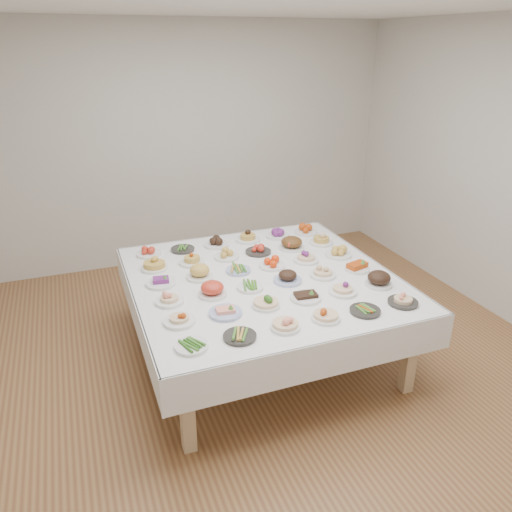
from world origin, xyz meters
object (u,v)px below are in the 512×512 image
object	(u,v)px
dish_18	(161,281)
dish_0	(191,345)
dish_35	(306,229)
display_table	(262,284)

from	to	relation	value
dish_18	dish_0	bearing A→B (deg)	-89.60
dish_0	dish_35	distance (m)	2.26
dish_0	display_table	bearing A→B (deg)	45.00
display_table	dish_35	size ratio (longest dim) A/B	9.36
dish_0	dish_35	bearing A→B (deg)	45.05
dish_35	dish_18	bearing A→B (deg)	-158.46
display_table	dish_0	xyz separation A→B (m)	(-0.81, -0.80, 0.09)
display_table	dish_35	distance (m)	1.13
display_table	dish_18	xyz separation A→B (m)	(-0.81, 0.16, 0.10)
dish_0	dish_35	size ratio (longest dim) A/B	0.94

